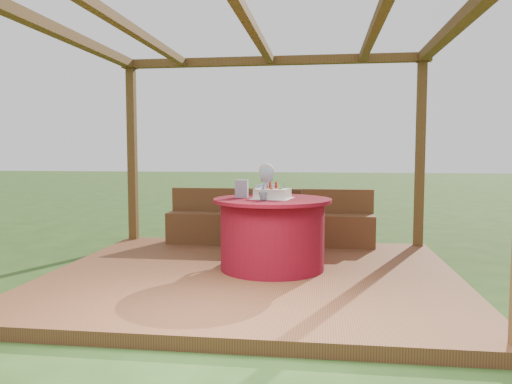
# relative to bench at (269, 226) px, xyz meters

# --- Properties ---
(ground) EXTENTS (60.00, 60.00, 0.00)m
(ground) POSITION_rel_bench_xyz_m (0.00, -1.72, -0.38)
(ground) COLOR #254416
(ground) RESTS_ON ground
(deck) EXTENTS (4.50, 4.00, 0.12)m
(deck) POSITION_rel_bench_xyz_m (0.00, -1.72, -0.32)
(deck) COLOR brown
(deck) RESTS_ON ground
(pergola) EXTENTS (4.50, 4.00, 2.72)m
(pergola) POSITION_rel_bench_xyz_m (0.00, -1.72, 2.02)
(pergola) COLOR brown
(pergola) RESTS_ON deck
(bench) EXTENTS (3.00, 0.42, 0.80)m
(bench) POSITION_rel_bench_xyz_m (0.00, 0.00, 0.00)
(bench) COLOR brown
(bench) RESTS_ON deck
(table) EXTENTS (1.35, 1.35, 0.81)m
(table) POSITION_rel_bench_xyz_m (0.20, -1.54, 0.15)
(table) COLOR maroon
(table) RESTS_ON deck
(chair) EXTENTS (0.45, 0.45, 0.84)m
(chair) POSITION_rel_bench_xyz_m (0.27, -0.48, 0.19)
(chair) COLOR #3C2813
(chair) RESTS_ON deck
(elderly_woman) EXTENTS (0.46, 0.34, 1.19)m
(elderly_woman) POSITION_rel_bench_xyz_m (0.03, -0.67, 0.34)
(elderly_woman) COLOR #ABD7FF
(elderly_woman) RESTS_ON deck
(birthday_cake) EXTENTS (0.49, 0.49, 0.19)m
(birthday_cake) POSITION_rel_bench_xyz_m (0.20, -1.55, 0.61)
(birthday_cake) COLOR white
(birthday_cake) RESTS_ON table
(gift_bag) EXTENTS (0.15, 0.09, 0.21)m
(gift_bag) POSITION_rel_bench_xyz_m (-0.17, -1.47, 0.65)
(gift_bag) COLOR pink
(gift_bag) RESTS_ON table
(drinking_glass) EXTENTS (0.12, 0.12, 0.09)m
(drinking_glass) POSITION_rel_bench_xyz_m (0.13, -1.81, 0.59)
(drinking_glass) COLOR white
(drinking_glass) RESTS_ON table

